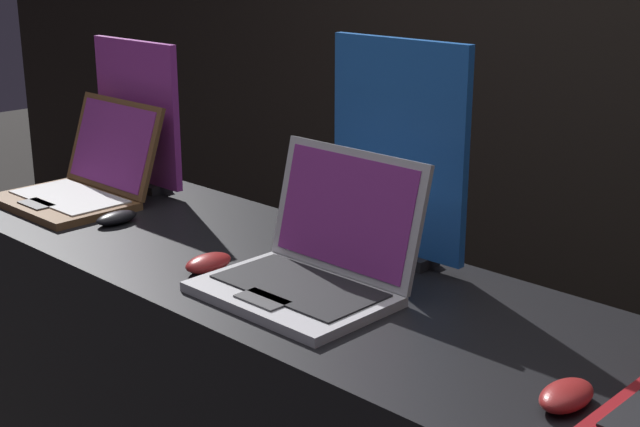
% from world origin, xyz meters
% --- Properties ---
extents(laptop_front, '(0.37, 0.34, 0.26)m').
position_xyz_m(laptop_front, '(-0.88, 0.29, 1.00)').
color(laptop_front, brown).
rests_on(laptop_front, display_counter).
extents(mouse_front, '(0.06, 0.11, 0.03)m').
position_xyz_m(mouse_front, '(-0.65, 0.24, 0.95)').
color(mouse_front, black).
rests_on(mouse_front, display_counter).
extents(promo_stand_front, '(0.36, 0.07, 0.42)m').
position_xyz_m(promo_stand_front, '(-0.88, 0.48, 1.14)').
color(promo_stand_front, black).
rests_on(promo_stand_front, display_counter).
extents(laptop_middle, '(0.38, 0.33, 0.27)m').
position_xyz_m(laptop_middle, '(0.02, 0.26, 1.00)').
color(laptop_middle, '#B7B7BC').
rests_on(laptop_middle, display_counter).
extents(mouse_middle, '(0.07, 0.11, 0.04)m').
position_xyz_m(mouse_middle, '(-0.22, 0.19, 0.96)').
color(mouse_middle, maroon).
rests_on(mouse_middle, display_counter).
extents(promo_stand_middle, '(0.35, 0.07, 0.48)m').
position_xyz_m(promo_stand_middle, '(0.02, 0.52, 1.17)').
color(promo_stand_middle, black).
rests_on(promo_stand_middle, display_counter).
extents(mouse_back, '(0.07, 0.11, 0.04)m').
position_xyz_m(mouse_back, '(0.62, 0.20, 0.95)').
color(mouse_back, maroon).
rests_on(mouse_back, display_counter).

